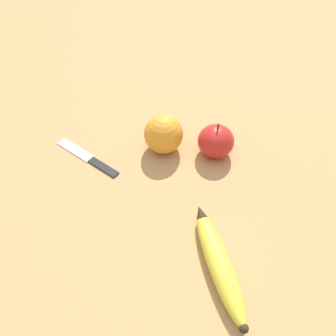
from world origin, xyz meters
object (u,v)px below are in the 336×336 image
banana (219,263)px  orange (164,134)px  apple (216,141)px  paring_knife (89,158)px

banana → orange: orange is taller
apple → paring_knife: (-0.24, 0.12, -0.03)m
apple → paring_knife: bearing=152.8°
banana → orange: size_ratio=2.55×
paring_knife → apple: bearing=-49.1°
apple → orange: bearing=141.3°
banana → paring_knife: 0.35m
orange → apple: (0.09, -0.07, -0.01)m
banana → orange: (0.07, 0.29, 0.02)m
orange → paring_knife: bearing=160.6°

